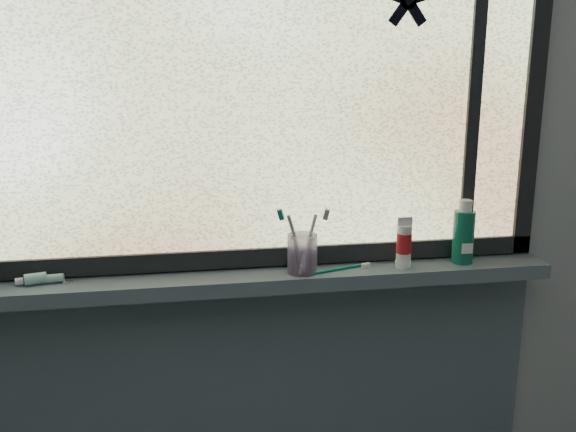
% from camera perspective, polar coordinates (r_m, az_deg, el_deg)
% --- Properties ---
extents(wall_back, '(3.00, 0.01, 2.50)m').
position_cam_1_polar(wall_back, '(1.73, -3.04, 2.96)').
color(wall_back, '#9EA3A8').
rests_on(wall_back, ground).
extents(windowsill, '(1.62, 0.14, 0.04)m').
position_cam_1_polar(windowsill, '(1.73, -2.64, -5.69)').
color(windowsill, '#4D5B66').
rests_on(windowsill, wall_back).
extents(window_pane, '(1.50, 0.01, 1.00)m').
position_cam_1_polar(window_pane, '(1.68, -3.07, 12.22)').
color(window_pane, silver).
rests_on(window_pane, wall_back).
extents(frame_bottom, '(1.60, 0.03, 0.05)m').
position_cam_1_polar(frame_bottom, '(1.76, -2.85, -3.62)').
color(frame_bottom, black).
rests_on(frame_bottom, windowsill).
extents(frame_right, '(0.05, 0.03, 1.10)m').
position_cam_1_polar(frame_right, '(1.92, 21.08, 11.58)').
color(frame_right, black).
rests_on(frame_right, wall_back).
extents(frame_mullion, '(0.03, 0.03, 1.00)m').
position_cam_1_polar(frame_mullion, '(1.84, 16.27, 11.87)').
color(frame_mullion, black).
rests_on(frame_mullion, wall_back).
extents(starfish_sticker, '(0.15, 0.02, 0.15)m').
position_cam_1_polar(starfish_sticker, '(1.76, 10.65, 18.30)').
color(starfish_sticker, black).
rests_on(starfish_sticker, window_pane).
extents(toothpaste_tube, '(0.17, 0.07, 0.03)m').
position_cam_1_polar(toothpaste_tube, '(1.75, -20.97, -5.20)').
color(toothpaste_tube, silver).
rests_on(toothpaste_tube, windowsill).
extents(toothbrush_cup, '(0.10, 0.10, 0.10)m').
position_cam_1_polar(toothbrush_cup, '(1.71, 1.28, -3.37)').
color(toothbrush_cup, '#B396C7').
rests_on(toothbrush_cup, windowsill).
extents(toothbrush_lying, '(0.19, 0.07, 0.01)m').
position_cam_1_polar(toothbrush_lying, '(1.74, 4.30, -4.67)').
color(toothbrush_lying, '#0C6D5D').
rests_on(toothbrush_lying, windowsill).
extents(mouthwash_bottle, '(0.07, 0.07, 0.15)m').
position_cam_1_polar(mouthwash_bottle, '(1.84, 15.35, -1.34)').
color(mouthwash_bottle, '#1B8B6E').
rests_on(mouthwash_bottle, windowsill).
extents(cream_tube, '(0.05, 0.05, 0.10)m').
position_cam_1_polar(cream_tube, '(1.77, 10.28, -2.17)').
color(cream_tube, silver).
rests_on(cream_tube, windowsill).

